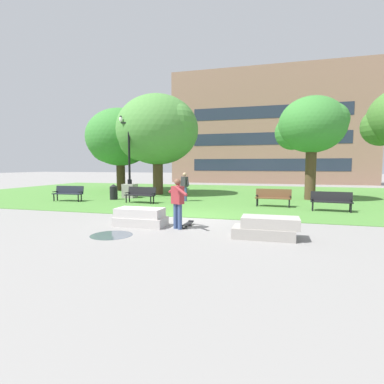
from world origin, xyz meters
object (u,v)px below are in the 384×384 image
(park_bench_far_left, at_px, (68,192))
(park_bench_far_right, at_px, (331,200))
(park_bench_near_left, at_px, (273,197))
(park_bench_near_right, at_px, (141,194))
(person_skateboarder, at_px, (178,200))
(skateboard, at_px, (187,224))
(concrete_block_left, at_px, (266,228))
(concrete_block_center, at_px, (140,217))
(trash_bin, at_px, (114,192))
(lamp_post_right, at_px, (130,181))
(person_bystander_near_lawn, at_px, (185,185))

(park_bench_far_left, height_order, park_bench_far_right, same)
(park_bench_near_left, bearing_deg, park_bench_far_right, -19.44)
(park_bench_near_right, bearing_deg, person_skateboarder, -55.23)
(park_bench_near_left, xyz_separation_m, park_bench_far_right, (2.62, -0.92, 0.00))
(person_skateboarder, bearing_deg, skateboard, 67.09)
(concrete_block_left, bearing_deg, park_bench_far_right, 65.35)
(concrete_block_center, distance_m, trash_bin, 8.65)
(park_bench_near_right, xyz_separation_m, trash_bin, (-2.35, 1.08, -0.04))
(concrete_block_left, xyz_separation_m, lamp_post_right, (-9.00, 8.89, 0.80))
(person_skateboarder, xyz_separation_m, park_bench_near_left, (3.10, 6.47, -0.44))
(park_bench_far_left, bearing_deg, park_bench_far_right, -0.53)
(concrete_block_center, xyz_separation_m, person_skateboarder, (1.44, -0.13, 0.67))
(concrete_block_left, bearing_deg, park_bench_near_left, 88.65)
(park_bench_near_left, bearing_deg, person_bystander_near_lawn, 168.96)
(trash_bin, bearing_deg, person_skateboarder, -47.44)
(concrete_block_left, xyz_separation_m, park_bench_far_right, (2.78, 6.06, 0.23))
(concrete_block_center, relative_size, park_bench_near_right, 0.97)
(concrete_block_left, relative_size, trash_bin, 2.00)
(park_bench_near_left, relative_size, lamp_post_right, 0.34)
(park_bench_far_right, relative_size, trash_bin, 1.92)
(park_bench_near_right, height_order, park_bench_far_right, same)
(concrete_block_center, xyz_separation_m, person_bystander_near_lawn, (-0.56, 7.34, 0.68))
(concrete_block_center, relative_size, concrete_block_left, 0.94)
(park_bench_near_left, bearing_deg, park_bench_far_left, -176.18)
(park_bench_near_left, relative_size, trash_bin, 1.90)
(park_bench_far_right, bearing_deg, person_bystander_near_lawn, 166.04)
(concrete_block_left, xyz_separation_m, person_skateboarder, (-2.94, 0.52, 0.67))
(park_bench_near_right, distance_m, person_bystander_near_lawn, 2.65)
(lamp_post_right, bearing_deg, skateboard, -51.63)
(lamp_post_right, bearing_deg, concrete_block_left, -44.64)
(person_skateboarder, xyz_separation_m, park_bench_far_left, (-8.73, 5.68, -0.44))
(skateboard, distance_m, park_bench_near_left, 6.69)
(park_bench_near_left, xyz_separation_m, person_bystander_near_lawn, (-5.11, 1.00, 0.45))
(park_bench_far_left, bearing_deg, skateboard, -30.29)
(skateboard, bearing_deg, park_bench_near_left, 64.18)
(skateboard, xyz_separation_m, park_bench_near_right, (-4.39, 5.57, 0.45))
(person_skateboarder, distance_m, park_bench_far_left, 10.43)
(concrete_block_center, xyz_separation_m, park_bench_far_right, (7.17, 5.42, 0.23))
(trash_bin, bearing_deg, park_bench_near_left, -3.84)
(concrete_block_left, height_order, park_bench_near_left, park_bench_near_left)
(park_bench_far_left, relative_size, person_bystander_near_lawn, 1.07)
(concrete_block_left, height_order, park_bench_far_left, park_bench_far_left)
(trash_bin, relative_size, person_bystander_near_lawn, 0.56)
(skateboard, distance_m, park_bench_far_left, 10.35)
(person_bystander_near_lawn, bearing_deg, park_bench_near_right, -146.78)
(person_skateboarder, distance_m, lamp_post_right, 10.34)
(lamp_post_right, relative_size, trash_bin, 5.61)
(park_bench_far_left, height_order, trash_bin, trash_bin)
(concrete_block_center, xyz_separation_m, skateboard, (1.64, 0.34, -0.22))
(concrete_block_center, bearing_deg, park_bench_far_left, 142.68)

